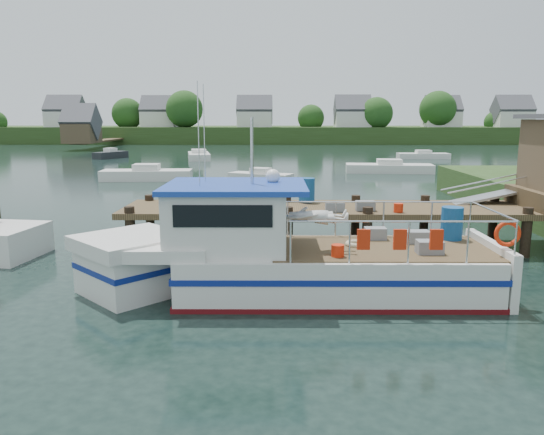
{
  "coord_description": "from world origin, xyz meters",
  "views": [
    {
      "loc": [
        -0.8,
        -17.68,
        4.32
      ],
      "look_at": [
        -1.0,
        -1.5,
        1.3
      ],
      "focal_mm": 35.0,
      "sensor_mm": 36.0,
      "label": 1
    }
  ],
  "objects_px": {
    "dock": "(497,182)",
    "moored_far": "(423,155)",
    "lobster_boat": "(282,257)",
    "moored_a": "(147,174)",
    "moored_e": "(111,154)",
    "moored_d": "(199,156)",
    "moored_c": "(389,168)",
    "moored_b": "(261,177)"
  },
  "relations": [
    {
      "from": "dock",
      "to": "moored_far",
      "type": "relative_size",
      "value": 2.99
    },
    {
      "from": "dock",
      "to": "moored_e",
      "type": "bearing_deg",
      "value": 122.29
    },
    {
      "from": "moored_c",
      "to": "moored_e",
      "type": "bearing_deg",
      "value": 165.85
    },
    {
      "from": "dock",
      "to": "moored_c",
      "type": "height_order",
      "value": "dock"
    },
    {
      "from": "moored_b",
      "to": "moored_d",
      "type": "height_order",
      "value": "moored_d"
    },
    {
      "from": "moored_c",
      "to": "moored_e",
      "type": "xyz_separation_m",
      "value": [
        -27.63,
        15.61,
        0.02
      ]
    },
    {
      "from": "moored_c",
      "to": "moored_e",
      "type": "height_order",
      "value": "moored_e"
    },
    {
      "from": "moored_far",
      "to": "moored_e",
      "type": "relative_size",
      "value": 1.28
    },
    {
      "from": "moored_a",
      "to": "moored_d",
      "type": "relative_size",
      "value": 0.95
    },
    {
      "from": "dock",
      "to": "moored_b",
      "type": "distance_m",
      "value": 20.81
    },
    {
      "from": "lobster_boat",
      "to": "moored_e",
      "type": "relative_size",
      "value": 2.52
    },
    {
      "from": "moored_c",
      "to": "moored_d",
      "type": "xyz_separation_m",
      "value": [
        -17.62,
        14.25,
        0.0
      ]
    },
    {
      "from": "moored_far",
      "to": "moored_b",
      "type": "bearing_deg",
      "value": -142.89
    },
    {
      "from": "moored_d",
      "to": "moored_e",
      "type": "height_order",
      "value": "moored_e"
    },
    {
      "from": "moored_b",
      "to": "moored_d",
      "type": "relative_size",
      "value": 0.69
    },
    {
      "from": "lobster_boat",
      "to": "moored_a",
      "type": "height_order",
      "value": "lobster_boat"
    },
    {
      "from": "moored_far",
      "to": "moored_c",
      "type": "distance_m",
      "value": 17.0
    },
    {
      "from": "dock",
      "to": "moored_c",
      "type": "xyz_separation_m",
      "value": [
        1.68,
        25.45,
        -1.84
      ]
    },
    {
      "from": "moored_a",
      "to": "moored_d",
      "type": "distance_m",
      "value": 19.87
    },
    {
      "from": "dock",
      "to": "moored_d",
      "type": "relative_size",
      "value": 2.47
    },
    {
      "from": "moored_b",
      "to": "moored_d",
      "type": "xyz_separation_m",
      "value": [
        -7.39,
        20.82,
        0.04
      ]
    },
    {
      "from": "moored_e",
      "to": "moored_c",
      "type": "bearing_deg",
      "value": -12.49
    },
    {
      "from": "lobster_boat",
      "to": "moored_b",
      "type": "distance_m",
      "value": 23.82
    },
    {
      "from": "moored_far",
      "to": "moored_d",
      "type": "xyz_separation_m",
      "value": [
        -24.55,
        -1.28,
        0.06
      ]
    },
    {
      "from": "lobster_boat",
      "to": "moored_e",
      "type": "distance_m",
      "value": 49.62
    },
    {
      "from": "dock",
      "to": "moored_far",
      "type": "distance_m",
      "value": 41.92
    },
    {
      "from": "dock",
      "to": "moored_d",
      "type": "bearing_deg",
      "value": 111.87
    },
    {
      "from": "lobster_boat",
      "to": "moored_b",
      "type": "xyz_separation_m",
      "value": [
        -1.33,
        23.77,
        -0.58
      ]
    },
    {
      "from": "moored_a",
      "to": "lobster_boat",
      "type": "bearing_deg",
      "value": -52.61
    },
    {
      "from": "dock",
      "to": "moored_far",
      "type": "height_order",
      "value": "dock"
    },
    {
      "from": "lobster_boat",
      "to": "moored_c",
      "type": "bearing_deg",
      "value": 73.23
    },
    {
      "from": "lobster_boat",
      "to": "moored_a",
      "type": "relative_size",
      "value": 1.7
    },
    {
      "from": "moored_far",
      "to": "moored_d",
      "type": "relative_size",
      "value": 0.83
    },
    {
      "from": "lobster_boat",
      "to": "moored_b",
      "type": "height_order",
      "value": "lobster_boat"
    },
    {
      "from": "moored_a",
      "to": "moored_far",
      "type": "bearing_deg",
      "value": 56.29
    },
    {
      "from": "moored_d",
      "to": "moored_e",
      "type": "distance_m",
      "value": 10.1
    },
    {
      "from": "moored_a",
      "to": "moored_d",
      "type": "height_order",
      "value": "moored_a"
    },
    {
      "from": "moored_far",
      "to": "moored_a",
      "type": "xyz_separation_m",
      "value": [
        -25.31,
        -21.14,
        0.08
      ]
    },
    {
      "from": "dock",
      "to": "moored_a",
      "type": "relative_size",
      "value": 2.59
    },
    {
      "from": "dock",
      "to": "moored_d",
      "type": "distance_m",
      "value": 42.82
    },
    {
      "from": "moored_b",
      "to": "moored_e",
      "type": "bearing_deg",
      "value": 118.7
    },
    {
      "from": "moored_d",
      "to": "lobster_boat",
      "type": "bearing_deg",
      "value": -59.42
    }
  ]
}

